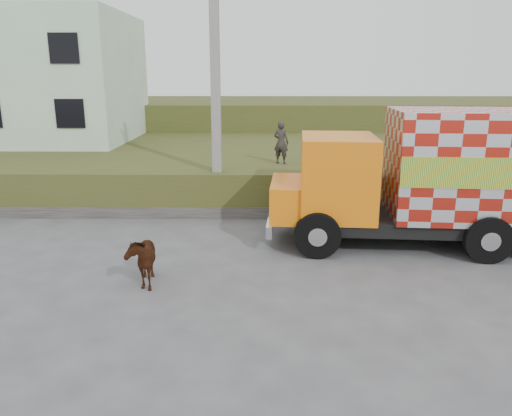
{
  "coord_description": "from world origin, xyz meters",
  "views": [
    {
      "loc": [
        0.51,
        -12.02,
        4.72
      ],
      "look_at": [
        0.36,
        0.62,
        1.3
      ],
      "focal_mm": 35.0,
      "sensor_mm": 36.0,
      "label": 1
    }
  ],
  "objects_px": {
    "utility_pole": "(216,94)",
    "pedestrian": "(281,142)",
    "cow": "(141,258)",
    "cargo_truck": "(443,177)"
  },
  "relations": [
    {
      "from": "cargo_truck",
      "to": "cow",
      "type": "distance_m",
      "value": 8.35
    },
    {
      "from": "utility_pole",
      "to": "pedestrian",
      "type": "bearing_deg",
      "value": 35.46
    },
    {
      "from": "cow",
      "to": "pedestrian",
      "type": "height_order",
      "value": "pedestrian"
    },
    {
      "from": "utility_pole",
      "to": "pedestrian",
      "type": "height_order",
      "value": "utility_pole"
    },
    {
      "from": "cargo_truck",
      "to": "pedestrian",
      "type": "bearing_deg",
      "value": 136.42
    },
    {
      "from": "cargo_truck",
      "to": "pedestrian",
      "type": "xyz_separation_m",
      "value": [
        -4.28,
        4.68,
        0.33
      ]
    },
    {
      "from": "cow",
      "to": "cargo_truck",
      "type": "bearing_deg",
      "value": 7.7
    },
    {
      "from": "utility_pole",
      "to": "cow",
      "type": "xyz_separation_m",
      "value": [
        -1.26,
        -5.91,
        -3.46
      ]
    },
    {
      "from": "utility_pole",
      "to": "cargo_truck",
      "type": "relative_size",
      "value": 0.92
    },
    {
      "from": "utility_pole",
      "to": "cargo_truck",
      "type": "xyz_separation_m",
      "value": [
        6.49,
        -3.1,
        -2.12
      ]
    }
  ]
}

